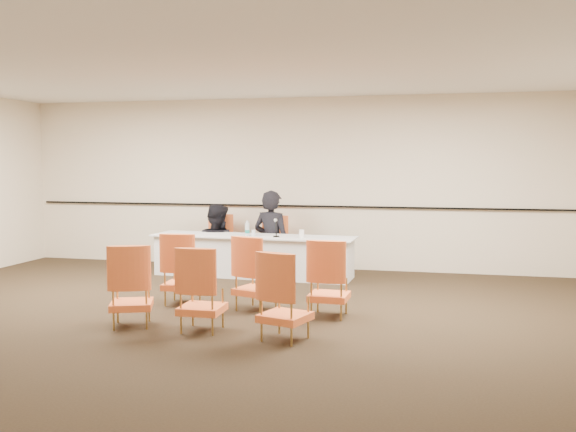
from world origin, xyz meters
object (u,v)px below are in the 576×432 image
object	(u,v)px
panelist_main_chair	(272,244)
aud_chair_front_mid	(256,273)
drinking_glass	(253,233)
water_bottle	(247,228)
panelist_main	(272,244)
microphone	(276,228)
aud_chair_back_left	(131,285)
panel_table	(253,256)
aud_chair_back_mid	(202,289)
panelist_second	(217,252)
aud_chair_back_right	(285,296)
aud_chair_front_left	(183,268)
coffee_cup	(302,234)
panelist_second_chair	(217,242)
aud_chair_front_right	(329,278)

from	to	relation	value
panelist_main_chair	aud_chair_front_mid	distance (m)	2.87
panelist_main_chair	drinking_glass	world-z (taller)	panelist_main_chair
panelist_main_chair	water_bottle	distance (m)	0.70
panelist_main	water_bottle	xyz separation A→B (m)	(-0.26, -0.56, 0.33)
aud_chair_front_mid	panelist_main_chair	bearing A→B (deg)	119.30
microphone	aud_chair_back_left	world-z (taller)	microphone
water_bottle	drinking_glass	world-z (taller)	water_bottle
panelist_main_chair	panel_table	bearing A→B (deg)	-106.91
aud_chair_back_left	aud_chair_back_mid	world-z (taller)	same
panelist_second	aud_chair_back_right	xyz separation A→B (m)	(2.24, -4.12, 0.18)
aud_chair_front_left	aud_chair_back_mid	size ratio (longest dim) A/B	1.00
coffee_cup	aud_chair_front_left	xyz separation A→B (m)	(-1.16, -2.07, -0.26)
aud_chair_back_left	aud_chair_front_mid	bearing A→B (deg)	22.19
panel_table	drinking_glass	size ratio (longest dim) A/B	33.62
panel_table	panelist_main	xyz separation A→B (m)	(0.18, 0.51, 0.13)
aud_chair_front_mid	aud_chair_back_mid	world-z (taller)	same
water_bottle	aud_chair_front_left	xyz separation A→B (m)	(-0.24, -2.14, -0.32)
aud_chair_back_left	drinking_glass	bearing A→B (deg)	61.03
microphone	drinking_glass	world-z (taller)	microphone
panelist_second	panelist_second_chair	bearing A→B (deg)	-0.00
panel_table	aud_chair_front_mid	size ratio (longest dim) A/B	3.54
panelist_main_chair	aud_chair_back_right	distance (m)	4.25
coffee_cup	aud_chair_back_left	size ratio (longest dim) A/B	0.13
panelist_second	microphone	bearing A→B (deg)	167.61
water_bottle	aud_chair_back_mid	bearing A→B (deg)	-81.37
drinking_glass	water_bottle	bearing A→B (deg)	-175.34
drinking_glass	aud_chair_back_mid	bearing A→B (deg)	-83.11
panelist_main	aud_chair_back_mid	distance (m)	3.93
aud_chair_front_left	aud_chair_front_right	distance (m)	2.02
aud_chair_front_left	panelist_main_chair	bearing A→B (deg)	75.31
panelist_second_chair	aud_chair_front_right	world-z (taller)	same
microphone	drinking_glass	xyz separation A→B (m)	(-0.41, 0.09, -0.10)
panelist_second	aud_chair_back_mid	size ratio (longest dim) A/B	1.79
aud_chair_front_right	coffee_cup	bearing A→B (deg)	111.52
panelist_main_chair	microphone	size ratio (longest dim) A/B	3.25
aud_chair_back_mid	panelist_second	bearing A→B (deg)	106.35
aud_chair_back_left	aud_chair_back_right	world-z (taller)	same
panelist_main	aud_chair_front_right	distance (m)	3.31
panel_table	panelist_second	distance (m)	1.00
panel_table	microphone	world-z (taller)	microphone
panel_table	panelist_main_chair	world-z (taller)	panelist_main_chair
panelist_second_chair	aud_chair_back_right	xyz separation A→B (m)	(2.24, -4.12, 0.00)
water_bottle	coffee_cup	bearing A→B (deg)	-4.03
panelist_main	panelist_main_chair	world-z (taller)	panelist_main
aud_chair_front_right	aud_chair_back_right	xyz separation A→B (m)	(-0.27, -1.13, 0.00)
panel_table	microphone	size ratio (longest dim) A/B	11.49
aud_chair_front_left	aud_chair_back_left	world-z (taller)	same
panelist_main	panelist_second	world-z (taller)	panelist_main
aud_chair_front_mid	aud_chair_front_right	distance (m)	0.97
panelist_main_chair	aud_chair_back_left	bearing A→B (deg)	-96.42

